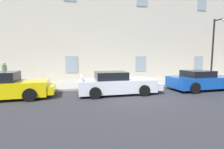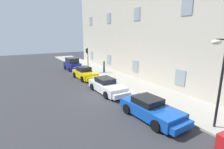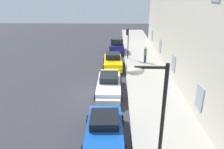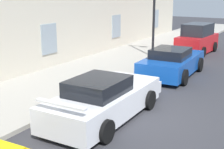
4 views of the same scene
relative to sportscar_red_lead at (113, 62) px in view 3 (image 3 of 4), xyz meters
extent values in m
plane|color=#333338|center=(6.54, -1.04, -0.64)|extent=(80.00, 80.00, 0.00)
cube|color=#A8A399|center=(6.54, 3.44, -0.57)|extent=(60.00, 4.24, 0.14)
cube|color=#8C99A3|center=(-10.29, 5.53, 0.96)|extent=(1.10, 0.06, 1.50)
cube|color=#8C99A3|center=(-3.56, 5.53, 0.96)|extent=(1.10, 0.06, 1.50)
cube|color=#8C99A3|center=(3.18, 5.53, 0.96)|extent=(1.10, 0.06, 1.50)
cube|color=#8C99A3|center=(9.91, 5.53, 0.96)|extent=(1.10, 0.06, 1.50)
cube|color=yellow|center=(-0.14, -0.01, -0.08)|extent=(4.23, 2.02, 0.79)
cube|color=black|center=(-0.45, -0.02, 0.58)|extent=(1.72, 1.55, 0.53)
cube|color=yellow|center=(1.68, 0.07, -0.18)|extent=(1.31, 1.75, 0.43)
cube|color=yellow|center=(-2.05, -0.08, 0.54)|extent=(0.22, 1.58, 0.06)
cylinder|color=black|center=(1.11, 0.97, -0.29)|extent=(0.70, 0.27, 0.69)
cylinder|color=black|center=(1.18, -0.88, -0.29)|extent=(0.70, 0.27, 0.69)
cylinder|color=black|center=(-1.47, 0.87, -0.29)|extent=(0.70, 0.27, 0.69)
cylinder|color=black|center=(-1.39, -0.98, -0.29)|extent=(0.70, 0.27, 0.69)
cube|color=white|center=(5.96, -0.18, -0.10)|extent=(4.67, 1.88, 0.76)
cube|color=black|center=(5.61, -0.18, 0.52)|extent=(1.88, 1.48, 0.47)
cube|color=white|center=(8.01, -0.15, -0.19)|extent=(1.41, 1.70, 0.42)
cube|color=white|center=(3.82, -0.20, 0.50)|extent=(0.18, 1.55, 0.06)
cylinder|color=black|center=(7.39, 0.75, -0.31)|extent=(0.66, 0.25, 0.66)
cylinder|color=black|center=(7.41, -1.07, -0.31)|extent=(0.66, 0.25, 0.66)
cylinder|color=black|center=(4.51, 0.72, -0.31)|extent=(0.66, 0.25, 0.66)
cylinder|color=black|center=(4.53, -1.10, -0.31)|extent=(0.66, 0.25, 0.66)
cube|color=#144CB2|center=(12.08, -0.17, -0.08)|extent=(4.51, 2.11, 0.74)
cube|color=black|center=(11.75, -0.18, 0.50)|extent=(1.83, 1.62, 0.43)
cylinder|color=black|center=(10.67, 0.75, -0.28)|extent=(0.72, 0.27, 0.71)
cylinder|color=black|center=(10.75, -1.19, -0.28)|extent=(0.72, 0.27, 0.71)
cube|color=navy|center=(-6.38, 0.35, -0.01)|extent=(3.64, 1.88, 1.06)
cube|color=#1E232B|center=(-6.38, 0.35, 0.91)|extent=(2.21, 1.62, 0.78)
cylinder|color=black|center=(-5.34, 1.26, -0.33)|extent=(0.62, 0.22, 0.62)
cylinder|color=black|center=(-5.27, -0.48, -0.33)|extent=(0.62, 0.22, 0.62)
cylinder|color=black|center=(-7.49, 1.18, -0.33)|extent=(0.62, 0.22, 0.62)
cylinder|color=black|center=(-7.42, -0.56, -0.33)|extent=(0.62, 0.22, 0.62)
cylinder|color=black|center=(-3.05, 1.69, 1.28)|extent=(0.10, 0.10, 3.56)
cube|color=black|center=(-3.05, 1.55, 2.61)|extent=(0.22, 0.20, 0.66)
sphere|color=black|center=(-3.05, 1.44, 2.82)|extent=(0.12, 0.12, 0.12)
sphere|color=black|center=(-3.05, 1.44, 2.61)|extent=(0.12, 0.12, 0.12)
sphere|color=green|center=(-3.05, 1.44, 2.40)|extent=(0.12, 0.12, 0.12)
cylinder|color=white|center=(-3.05, 1.59, 1.86)|extent=(0.44, 0.02, 0.44)
cylinder|color=black|center=(15.12, 2.16, 2.17)|extent=(0.14, 0.14, 5.34)
cube|color=black|center=(15.12, 1.61, 4.69)|extent=(0.08, 1.10, 0.08)
ellipsoid|color=#EAE5C6|center=(15.12, 1.11, 4.56)|extent=(0.44, 0.60, 0.28)
cylinder|color=navy|center=(-1.61, 3.57, -0.06)|extent=(0.33, 0.33, 0.87)
cylinder|color=#4C7F59|center=(-1.61, 3.57, 0.71)|extent=(0.41, 0.41, 0.67)
sphere|color=tan|center=(-1.61, 3.57, 1.16)|extent=(0.22, 0.22, 0.22)
camera|label=1|loc=(3.52, -9.83, 1.66)|focal=26.17mm
camera|label=2|loc=(19.90, -7.90, 4.96)|focal=27.21mm
camera|label=3|loc=(22.00, 0.51, 7.07)|focal=35.08mm
camera|label=4|loc=(-2.06, -5.21, 3.31)|focal=51.00mm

